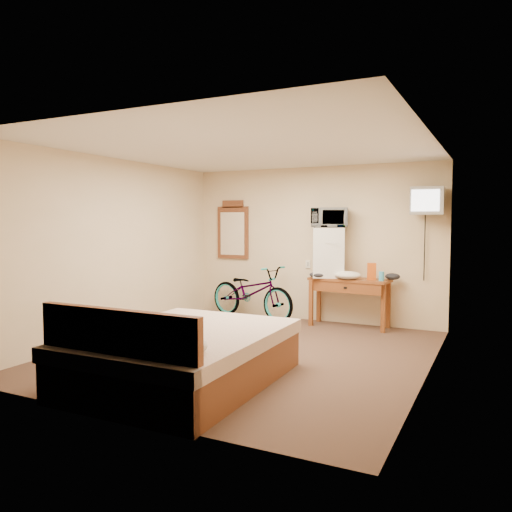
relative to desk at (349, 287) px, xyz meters
The scene contains 13 objects.
room 2.21m from the desk, 108.99° to the right, with size 4.60×4.64×2.50m.
desk is the anchor object (origin of this frame).
mini_fridge 0.63m from the desk, 169.36° to the left, with size 0.59×0.57×0.77m.
microwave 1.12m from the desk, 169.33° to the left, with size 0.56×0.38×0.31m, color silver.
snack_bag 0.43m from the desk, ahead, with size 0.13×0.07×0.25m, color #D65413.
blue_cup 0.55m from the desk, ahead, with size 0.08×0.08×0.14m, color #3DA2D0.
cloth_cream 0.22m from the desk, 82.17° to the right, with size 0.40×0.31×0.12m, color white.
cloth_dark_a 0.51m from the desk, 164.40° to the right, with size 0.25×0.19×0.10m, color black.
cloth_dark_b 0.67m from the desk, 11.09° to the left, with size 0.22×0.18×0.10m, color black.
crt_television 1.70m from the desk, ahead, with size 0.48×0.58×0.39m.
wall_mirror 2.34m from the desk, behind, with size 0.60×0.04×1.02m.
bicycle 1.65m from the desk, behind, with size 0.60×1.70×0.90m, color black.
bed 3.47m from the desk, 102.76° to the right, with size 1.70×2.24×0.90m.
Camera 1 is at (2.76, -5.40, 1.62)m, focal length 35.00 mm.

